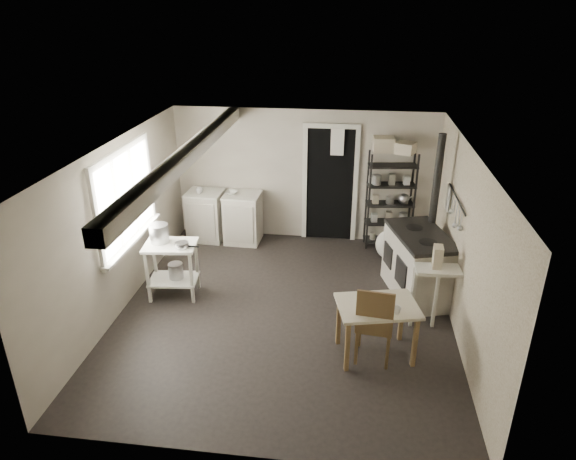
# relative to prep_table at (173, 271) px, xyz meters

# --- Properties ---
(floor) EXTENTS (5.00, 5.00, 0.00)m
(floor) POSITION_rel_prep_table_xyz_m (1.65, -0.23, -0.40)
(floor) COLOR black
(floor) RESTS_ON ground
(ceiling) EXTENTS (5.00, 5.00, 0.00)m
(ceiling) POSITION_rel_prep_table_xyz_m (1.65, -0.23, 1.90)
(ceiling) COLOR silver
(ceiling) RESTS_ON wall_back
(wall_back) EXTENTS (4.50, 0.02, 2.30)m
(wall_back) POSITION_rel_prep_table_xyz_m (1.65, 2.27, 0.75)
(wall_back) COLOR #BCB3A0
(wall_back) RESTS_ON ground
(wall_front) EXTENTS (4.50, 0.02, 2.30)m
(wall_front) POSITION_rel_prep_table_xyz_m (1.65, -2.73, 0.75)
(wall_front) COLOR #BCB3A0
(wall_front) RESTS_ON ground
(wall_left) EXTENTS (0.02, 5.00, 2.30)m
(wall_left) POSITION_rel_prep_table_xyz_m (-0.60, -0.23, 0.75)
(wall_left) COLOR #BCB3A0
(wall_left) RESTS_ON ground
(wall_right) EXTENTS (0.02, 5.00, 2.30)m
(wall_right) POSITION_rel_prep_table_xyz_m (3.90, -0.23, 0.75)
(wall_right) COLOR #BCB3A0
(wall_right) RESTS_ON ground
(window) EXTENTS (0.12, 1.76, 1.28)m
(window) POSITION_rel_prep_table_xyz_m (-0.57, -0.03, 1.10)
(window) COLOR silver
(window) RESTS_ON wall_left
(doorway) EXTENTS (0.96, 0.10, 2.08)m
(doorway) POSITION_rel_prep_table_xyz_m (2.10, 2.24, 0.60)
(doorway) COLOR silver
(doorway) RESTS_ON ground
(ceiling_beam) EXTENTS (0.18, 5.00, 0.18)m
(ceiling_beam) POSITION_rel_prep_table_xyz_m (0.45, -0.23, 1.80)
(ceiling_beam) COLOR silver
(ceiling_beam) RESTS_ON ceiling
(wallpaper_panel) EXTENTS (0.01, 5.00, 2.30)m
(wallpaper_panel) POSITION_rel_prep_table_xyz_m (3.89, -0.23, 0.75)
(wallpaper_panel) COLOR #BCB299
(wallpaper_panel) RESTS_ON wall_right
(utensil_rail) EXTENTS (0.06, 1.20, 0.44)m
(utensil_rail) POSITION_rel_prep_table_xyz_m (3.84, 0.37, 1.15)
(utensil_rail) COLOR #B0B0B2
(utensil_rail) RESTS_ON wall_right
(prep_table) EXTENTS (0.77, 0.59, 0.82)m
(prep_table) POSITION_rel_prep_table_xyz_m (0.00, 0.00, 0.00)
(prep_table) COLOR silver
(prep_table) RESTS_ON ground
(stockpot) EXTENTS (0.35, 0.35, 0.29)m
(stockpot) POSITION_rel_prep_table_xyz_m (-0.17, 0.06, 0.54)
(stockpot) COLOR #B0B0B2
(stockpot) RESTS_ON prep_table
(saucepan) EXTENTS (0.21, 0.21, 0.10)m
(saucepan) POSITION_rel_prep_table_xyz_m (0.20, -0.09, 0.45)
(saucepan) COLOR #B0B0B2
(saucepan) RESTS_ON prep_table
(bucket) EXTENTS (0.24, 0.24, 0.23)m
(bucket) POSITION_rel_prep_table_xyz_m (0.04, 0.02, -0.02)
(bucket) COLOR #B0B0B2
(bucket) RESTS_ON prep_table
(base_cabinets) EXTENTS (1.37, 0.63, 0.88)m
(base_cabinets) POSITION_rel_prep_table_xyz_m (0.28, 1.95, 0.06)
(base_cabinets) COLOR beige
(base_cabinets) RESTS_ON ground
(mixing_bowl) EXTENTS (0.30, 0.30, 0.06)m
(mixing_bowl) POSITION_rel_prep_table_xyz_m (0.44, 1.92, 0.55)
(mixing_bowl) COLOR silver
(mixing_bowl) RESTS_ON base_cabinets
(counter_cup) EXTENTS (0.16, 0.16, 0.10)m
(counter_cup) POSITION_rel_prep_table_xyz_m (-0.12, 1.89, 0.57)
(counter_cup) COLOR silver
(counter_cup) RESTS_ON base_cabinets
(shelf_rack) EXTENTS (0.83, 0.41, 1.68)m
(shelf_rack) POSITION_rel_prep_table_xyz_m (3.14, 2.08, 0.55)
(shelf_rack) COLOR black
(shelf_rack) RESTS_ON ground
(shelf_jar) EXTENTS (0.09, 0.09, 0.17)m
(shelf_jar) POSITION_rel_prep_table_xyz_m (2.80, 2.11, 0.96)
(shelf_jar) COLOR silver
(shelf_jar) RESTS_ON shelf_rack
(storage_box_a) EXTENTS (0.35, 0.31, 0.23)m
(storage_box_a) POSITION_rel_prep_table_xyz_m (2.96, 2.12, 1.61)
(storage_box_a) COLOR beige
(storage_box_a) RESTS_ON shelf_rack
(storage_box_b) EXTENTS (0.37, 0.36, 0.18)m
(storage_box_b) POSITION_rel_prep_table_xyz_m (3.30, 2.02, 1.59)
(storage_box_b) COLOR beige
(storage_box_b) RESTS_ON shelf_rack
(stove) EXTENTS (0.99, 1.36, 0.96)m
(stove) POSITION_rel_prep_table_xyz_m (3.48, 0.48, 0.04)
(stove) COLOR beige
(stove) RESTS_ON ground
(stovepipe) EXTENTS (0.12, 0.12, 1.45)m
(stovepipe) POSITION_rel_prep_table_xyz_m (3.67, 0.93, 1.19)
(stovepipe) COLOR black
(stovepipe) RESTS_ON stove
(side_ledge) EXTENTS (0.58, 0.33, 0.87)m
(side_ledge) POSITION_rel_prep_table_xyz_m (3.60, -0.34, 0.03)
(side_ledge) COLOR silver
(side_ledge) RESTS_ON ground
(oats_box) EXTENTS (0.12, 0.19, 0.28)m
(oats_box) POSITION_rel_prep_table_xyz_m (3.59, -0.30, 0.61)
(oats_box) COLOR beige
(oats_box) RESTS_ON side_ledge
(work_table) EXTENTS (1.05, 0.84, 0.70)m
(work_table) POSITION_rel_prep_table_xyz_m (2.85, -1.02, -0.02)
(work_table) COLOR beige
(work_table) RESTS_ON ground
(table_cup) EXTENTS (0.12, 0.12, 0.08)m
(table_cup) POSITION_rel_prep_table_xyz_m (3.06, -1.17, 0.40)
(table_cup) COLOR silver
(table_cup) RESTS_ON work_table
(chair) EXTENTS (0.47, 0.49, 1.02)m
(chair) POSITION_rel_prep_table_xyz_m (2.83, -1.08, 0.08)
(chair) COLOR brown
(chair) RESTS_ON ground
(flour_sack) EXTENTS (0.47, 0.42, 0.48)m
(flour_sack) POSITION_rel_prep_table_xyz_m (3.12, 1.60, -0.16)
(flour_sack) COLOR white
(flour_sack) RESTS_ON ground
(floor_crock) EXTENTS (0.15, 0.15, 0.16)m
(floor_crock) POSITION_rel_prep_table_xyz_m (2.98, -0.18, -0.33)
(floor_crock) COLOR silver
(floor_crock) RESTS_ON ground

